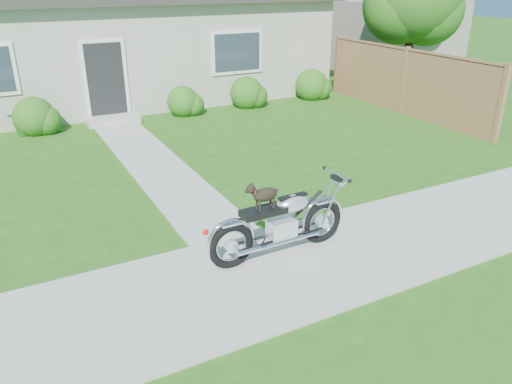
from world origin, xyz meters
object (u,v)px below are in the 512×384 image
potted_plant_left (22,120)px  fence (404,81)px  motorcycle_with_dog (281,222)px  potted_plant_right (186,102)px  house (128,28)px

potted_plant_left → fence: bearing=-15.6°
potted_plant_left → motorcycle_with_dog: bearing=-71.5°
motorcycle_with_dog → potted_plant_right: bearing=77.9°
house → motorcycle_with_dog: 11.84m
potted_plant_left → house: bearing=42.5°
potted_plant_left → potted_plant_right: (4.39, 0.00, -0.03)m
house → potted_plant_right: 3.93m
house → potted_plant_right: house is taller
fence → potted_plant_left: 10.46m
house → potted_plant_right: bearing=-79.6°
house → fence: size_ratio=1.90×
house → motorcycle_with_dog: size_ratio=5.67×
fence → potted_plant_right: fence is taller
fence → potted_plant_left: size_ratio=8.43×
potted_plant_right → potted_plant_left: bearing=180.0°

